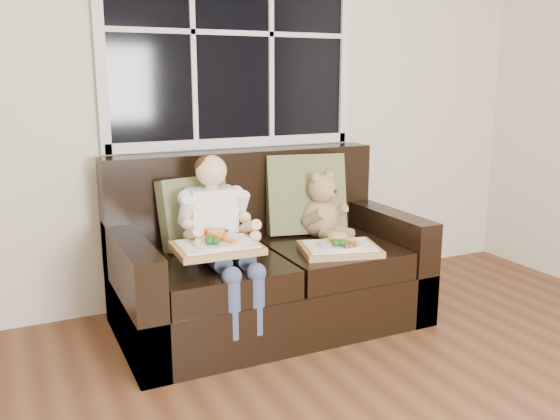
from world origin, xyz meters
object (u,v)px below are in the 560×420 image
teddy_bear (322,209)px  tray_right (340,247)px  tray_left (217,245)px  child (218,224)px  loveseat (265,269)px

teddy_bear → tray_right: size_ratio=0.84×
tray_left → child: bearing=70.2°
tray_left → tray_right: (0.71, -0.01, -0.10)m
child → teddy_bear: child is taller
tray_left → tray_right: 0.71m
teddy_bear → loveseat: bearing=167.2°
child → tray_left: 0.20m
loveseat → tray_left: loveseat is taller
child → tray_left: child is taller
teddy_bear → tray_right: 0.38m
teddy_bear → tray_left: bearing=-176.3°
loveseat → tray_right: bearing=-43.8°
child → teddy_bear: (0.72, 0.16, -0.02)m
teddy_bear → tray_right: bearing=-122.5°
loveseat → tray_right: size_ratio=3.48×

